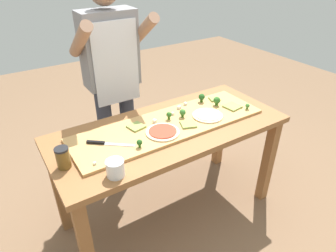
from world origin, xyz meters
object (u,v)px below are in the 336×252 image
at_px(broccoli_floret_back_right, 183,113).
at_px(pizza_slice_far_left, 188,124).
at_px(broccoli_floret_front_left, 202,97).
at_px(cheese_crumble_b, 95,163).
at_px(pizza_whole_white_garlic, 208,115).
at_px(cheese_crumble_e, 185,104).
at_px(pizza_slice_near_right, 136,127).
at_px(cheese_crumble_d, 155,121).
at_px(cheese_crumble_a, 173,114).
at_px(flour_cup, 115,169).
at_px(broccoli_floret_back_mid, 169,115).
at_px(cheese_crumble_c, 179,107).
at_px(chefs_knife, 104,143).
at_px(broccoli_floret_center_left, 217,101).
at_px(broccoli_floret_front_mid, 140,143).
at_px(prep_table, 170,141).
at_px(pizza_slice_far_right, 232,107).
at_px(sauce_jar, 63,158).
at_px(cook_center, 112,73).
at_px(pizza_slice_near_left, 214,99).
at_px(pizza_whole_tomato_red, 163,132).
at_px(broccoli_floret_center_right, 247,106).

bearing_deg(broccoli_floret_back_right, pizza_slice_far_left, -105.19).
xyz_separation_m(broccoli_floret_front_left, cheese_crumble_b, (-0.96, -0.29, -0.03)).
relative_size(pizza_whole_white_garlic, cheese_crumble_e, 11.30).
bearing_deg(pizza_slice_near_right, cheese_crumble_d, -4.19).
relative_size(cheese_crumble_a, flour_cup, 0.18).
bearing_deg(cheese_crumble_e, broccoli_floret_back_mid, -151.93).
bearing_deg(cheese_crumble_b, broccoli_floret_back_mid, 18.16).
bearing_deg(cheese_crumble_c, broccoli_floret_back_mid, -147.87).
relative_size(chefs_knife, broccoli_floret_center_left, 3.62).
xyz_separation_m(pizza_slice_far_left, broccoli_floret_center_left, (0.35, 0.12, 0.03)).
bearing_deg(broccoli_floret_front_mid, pizza_slice_near_right, 67.91).
xyz_separation_m(cheese_crumble_c, cheese_crumble_e, (0.07, 0.03, -0.00)).
height_order(broccoli_floret_front_left, cheese_crumble_a, broccoli_floret_front_left).
xyz_separation_m(prep_table, broccoli_floret_front_left, (0.38, 0.15, 0.18)).
relative_size(pizza_slice_near_right, cheese_crumble_a, 5.51).
height_order(pizza_slice_far_right, cheese_crumble_d, cheese_crumble_d).
height_order(cheese_crumble_c, sauce_jar, sauce_jar).
bearing_deg(broccoli_floret_front_mid, cook_center, 77.50).
bearing_deg(prep_table, chefs_knife, 177.72).
height_order(pizza_slice_far_right, broccoli_floret_front_mid, broccoli_floret_front_mid).
xyz_separation_m(broccoli_floret_front_left, flour_cup, (-0.89, -0.41, -0.02)).
xyz_separation_m(pizza_slice_near_right, cheese_crumble_d, (0.13, -0.01, 0.00)).
bearing_deg(cheese_crumble_b, pizza_slice_far_right, 5.08).
xyz_separation_m(chefs_knife, cook_center, (0.33, 0.59, 0.19)).
bearing_deg(pizza_slice_near_left, cheese_crumble_c, 175.76).
bearing_deg(cheese_crumble_d, chefs_knife, -171.52).
height_order(pizza_whole_white_garlic, cheese_crumble_d, cheese_crumble_d).
relative_size(broccoli_floret_center_left, sauce_jar, 0.54).
distance_m(broccoli_floret_front_mid, cheese_crumble_e, 0.62).
height_order(pizza_slice_near_right, cheese_crumble_c, cheese_crumble_c).
relative_size(pizza_whole_tomato_red, flour_cup, 2.25).
relative_size(chefs_knife, cook_center, 0.15).
xyz_separation_m(pizza_slice_far_left, broccoli_floret_center_right, (0.49, -0.05, 0.02)).
height_order(chefs_knife, cheese_crumble_d, cheese_crumble_d).
xyz_separation_m(pizza_slice_near_right, broccoli_floret_front_mid, (-0.09, -0.21, 0.03)).
relative_size(broccoli_floret_back_mid, cheese_crumble_e, 2.93).
bearing_deg(cheese_crumble_d, sauce_jar, -169.07).
height_order(prep_table, cheese_crumble_c, cheese_crumble_c).
bearing_deg(cheese_crumble_c, pizza_slice_near_left, -4.24).
bearing_deg(cheese_crumble_e, sauce_jar, -166.86).
relative_size(broccoli_floret_back_right, sauce_jar, 0.48).
distance_m(broccoli_floret_front_mid, cheese_crumble_a, 0.45).
bearing_deg(prep_table, broccoli_floret_back_mid, 62.11).
height_order(broccoli_floret_front_mid, cheese_crumble_b, broccoli_floret_front_mid).
height_order(pizza_slice_near_left, broccoli_floret_back_right, broccoli_floret_back_right).
relative_size(cheese_crumble_a, cheese_crumble_c, 0.82).
bearing_deg(broccoli_floret_front_mid, broccoli_floret_center_right, 0.38).
bearing_deg(cheese_crumble_a, pizza_whole_tomato_red, -138.19).
bearing_deg(broccoli_floret_center_left, broccoli_floret_center_right, -48.42).
bearing_deg(chefs_knife, pizza_slice_far_left, -9.30).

